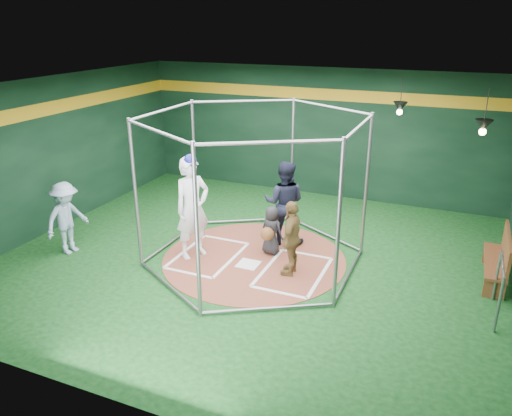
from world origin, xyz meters
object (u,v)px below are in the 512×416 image
at_px(umpire, 284,203).
at_px(dugout_bench, 500,257).
at_px(batter_figure, 192,207).
at_px(visitor_leopard, 292,238).

relative_size(umpire, dugout_bench, 1.14).
bearing_deg(dugout_bench, batter_figure, -167.35).
height_order(visitor_leopard, umpire, umpire).
bearing_deg(batter_figure, umpire, 42.08).
relative_size(visitor_leopard, dugout_bench, 0.91).
bearing_deg(dugout_bench, visitor_leopard, -161.23).
bearing_deg(visitor_leopard, dugout_bench, 105.93).
relative_size(batter_figure, umpire, 1.18).
bearing_deg(umpire, visitor_leopard, 104.64).
xyz_separation_m(visitor_leopard, umpire, (-0.63, 1.31, 0.18)).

